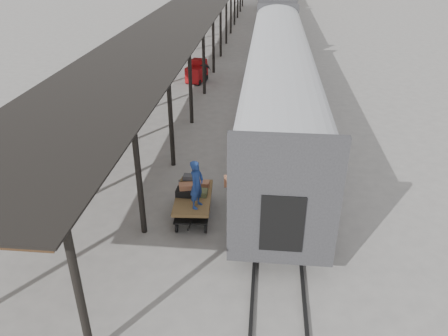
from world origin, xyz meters
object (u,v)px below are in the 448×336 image
object	(u,v)px
baggage_cart	(193,201)
luggage_tug	(197,72)
porter	(197,184)
pedestrian	(204,71)

from	to	relation	value
baggage_cart	luggage_tug	bearing A→B (deg)	94.72
porter	pedestrian	bearing A→B (deg)	26.13
baggage_cart	pedestrian	xyz separation A→B (m)	(-1.91, 16.47, 0.15)
baggage_cart	porter	world-z (taller)	porter
baggage_cart	luggage_tug	xyz separation A→B (m)	(-2.41, 16.40, 0.04)
baggage_cart	luggage_tug	distance (m)	16.58
baggage_cart	luggage_tug	size ratio (longest dim) A/B	1.30
luggage_tug	porter	bearing A→B (deg)	-66.14
baggage_cart	luggage_tug	world-z (taller)	luggage_tug
luggage_tug	porter	distance (m)	17.29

